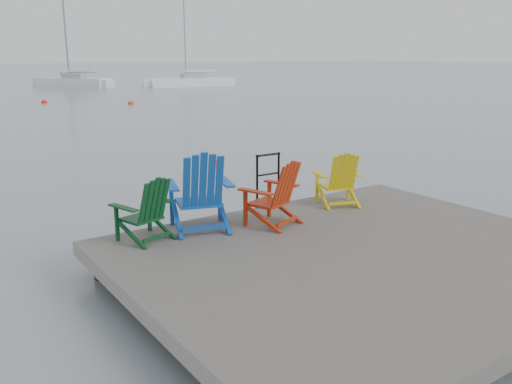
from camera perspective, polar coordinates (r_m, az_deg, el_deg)
ground at (r=7.40m, az=10.89°, el=-9.77°), size 400.00×400.00×0.00m
dock at (r=7.27m, az=11.02°, el=-7.26°), size 6.00×5.00×1.40m
handrail at (r=9.01m, az=1.27°, el=1.83°), size 0.48×0.04×0.90m
chair_green at (r=7.51m, az=-11.47°, el=-1.73°), size 0.83×0.79×0.89m
chair_blue at (r=7.79m, az=-5.88°, el=0.12°), size 1.10×1.05×1.17m
chair_red at (r=8.02m, az=2.04°, el=-0.10°), size 0.93×0.89×0.98m
chair_yellow at (r=9.19m, az=8.78°, el=1.40°), size 0.89×0.85×0.92m
sailboat_near at (r=55.84m, az=-18.67°, el=10.84°), size 5.87×7.23×10.44m
sailboat_mid at (r=60.35m, az=-19.03°, el=11.01°), size 3.30×8.52×11.47m
sailboat_far at (r=53.55m, az=-6.92°, el=11.35°), size 7.93×3.55×10.70m
buoy_a at (r=14.96m, az=-4.05°, el=2.73°), size 0.38×0.38×0.38m
buoy_c at (r=34.86m, az=-13.03°, el=9.00°), size 0.39×0.39×0.39m
buoy_d at (r=37.32m, az=-21.39°, el=8.72°), size 0.39×0.39×0.39m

